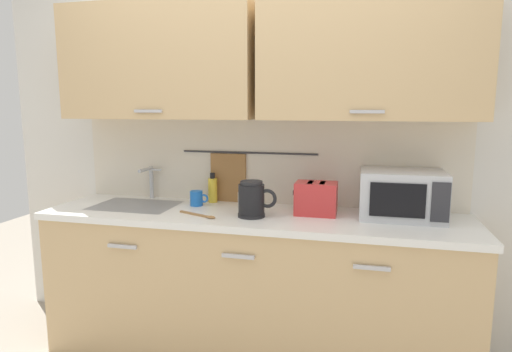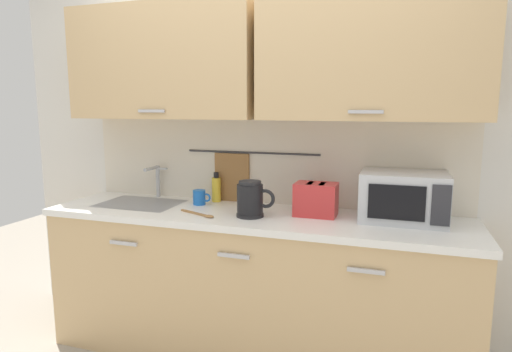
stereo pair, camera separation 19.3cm
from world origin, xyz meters
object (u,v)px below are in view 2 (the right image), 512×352
microwave (403,197)px  wooden_spoon (201,214)px  dish_soap_bottle (216,189)px  toaster (316,199)px  mug_by_kettle (246,200)px  electric_kettle (251,199)px  mug_near_sink (200,197)px

microwave → wooden_spoon: size_ratio=1.74×
microwave → dish_soap_bottle: microwave is taller
toaster → wooden_spoon: (-0.63, -0.21, -0.09)m
mug_by_kettle → wooden_spoon: size_ratio=0.45×
wooden_spoon → toaster: bearing=18.6°
electric_kettle → mug_by_kettle: bearing=115.9°
microwave → toaster: (-0.48, -0.04, -0.04)m
electric_kettle → microwave: bearing=12.7°
dish_soap_bottle → toaster: (0.70, -0.16, 0.01)m
toaster → mug_by_kettle: toaster is taller
electric_kettle → mug_by_kettle: electric_kettle is taller
microwave → wooden_spoon: 1.15m
toaster → wooden_spoon: bearing=-161.4°
dish_soap_bottle → toaster: dish_soap_bottle is taller
dish_soap_bottle → mug_by_kettle: bearing=-20.7°
microwave → dish_soap_bottle: 1.19m
electric_kettle → toaster: (0.35, 0.15, -0.01)m
electric_kettle → toaster: electric_kettle is taller
electric_kettle → toaster: size_ratio=0.89×
electric_kettle → wooden_spoon: bearing=-166.8°
wooden_spoon → mug_near_sink: bearing=116.8°
dish_soap_bottle → mug_near_sink: dish_soap_bottle is taller
dish_soap_bottle → electric_kettle: bearing=-41.6°
dish_soap_bottle → wooden_spoon: size_ratio=0.74×
mug_near_sink → toaster: toaster is taller
wooden_spoon → microwave: bearing=12.8°
microwave → mug_by_kettle: 0.94m
wooden_spoon → dish_soap_bottle: bearing=99.7°
dish_soap_bottle → wooden_spoon: (0.06, -0.38, -0.08)m
mug_near_sink → mug_by_kettle: bearing=5.5°
wooden_spoon → electric_kettle: bearing=13.2°
dish_soap_bottle → mug_by_kettle: size_ratio=1.63×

